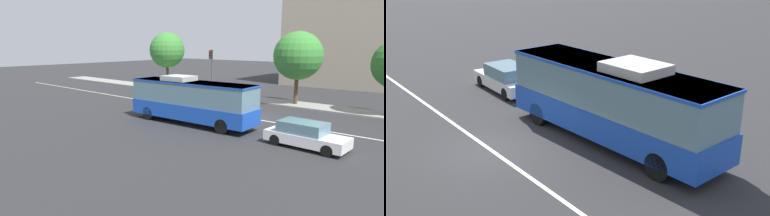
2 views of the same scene
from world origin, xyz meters
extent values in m
plane|color=#28282B|center=(0.00, 0.00, 0.00)|extent=(160.00, 160.00, 0.00)
cube|color=silver|center=(0.00, 0.00, 0.01)|extent=(76.00, 0.16, 0.01)
cube|color=#1947B7|center=(-2.25, -4.28, 0.98)|extent=(10.11, 3.00, 1.10)
cube|color=slate|center=(-2.25, -4.28, 2.31)|extent=(9.91, 2.91, 1.58)
cube|color=#1947B7|center=(-2.25, -4.28, 3.04)|extent=(10.01, 2.97, 0.12)
cube|color=#B2B2B2|center=(-3.45, -4.34, 3.28)|extent=(2.29, 1.91, 0.36)
cylinder|color=black|center=(1.09, -3.01, 0.50)|extent=(1.01, 0.35, 1.00)
cylinder|color=black|center=(1.20, -5.21, 0.50)|extent=(1.01, 0.35, 1.00)
cylinder|color=black|center=(-5.70, -3.35, 0.50)|extent=(1.01, 0.35, 1.00)
cylinder|color=black|center=(-5.59, -5.55, 0.50)|extent=(1.01, 0.35, 1.00)
cube|color=white|center=(6.49, -4.38, 0.52)|extent=(4.56, 1.94, 0.60)
cube|color=slate|center=(6.24, -4.37, 1.14)|extent=(2.57, 1.74, 0.64)
cylinder|color=black|center=(8.02, -3.63, 0.32)|extent=(0.65, 0.24, 0.64)
cylinder|color=black|center=(7.97, -5.23, 0.32)|extent=(0.65, 0.24, 0.64)
cylinder|color=black|center=(5.02, -3.53, 0.32)|extent=(0.65, 0.24, 0.64)
cylinder|color=black|center=(4.97, -5.13, 0.32)|extent=(0.65, 0.24, 0.64)
camera|label=1|loc=(13.58, -22.22, 5.76)|focal=31.06mm
camera|label=2|loc=(-14.98, 7.21, 7.41)|focal=42.81mm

